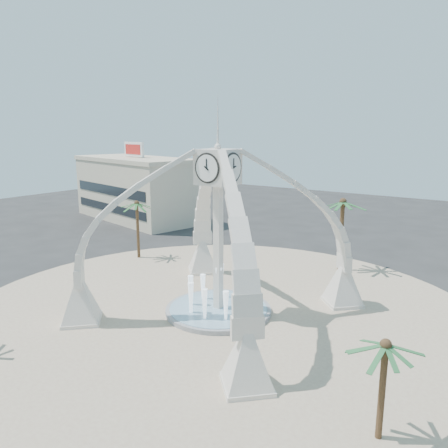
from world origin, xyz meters
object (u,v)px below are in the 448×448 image
Objects in this scene: palm_east at (386,346)px; fountain at (218,309)px; clock_tower at (218,230)px; palm_north at (343,203)px; palm_west at (137,204)px.

fountain is at bearing 153.37° from palm_east.
palm_east is (14.04, -7.04, -1.97)m from clock_tower.
palm_east reaches higher than fountain.
clock_tower is 15.83m from palm_east.
clock_tower is 15.81m from palm_north.
fountain is 1.20× the size of palm_west.
fountain is 18.08m from palm_west.
palm_east is 32.91m from palm_west.
clock_tower reaches higher than palm_north.
palm_north reaches higher than palm_west.
palm_west is (-29.79, 13.90, 1.41)m from palm_east.
palm_west is (-15.75, 6.86, -0.56)m from clock_tower.
palm_north reaches higher than fountain.
clock_tower is at bearing -23.52° from palm_west.
palm_west is at bearing -156.30° from palm_north.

